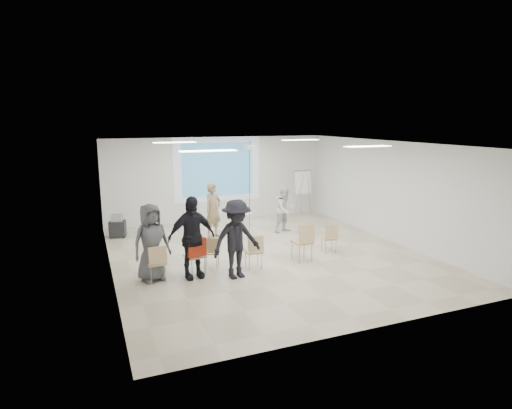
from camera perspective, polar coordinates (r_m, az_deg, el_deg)
name	(u,v)px	position (r m, az deg, el deg)	size (l,w,h in m)	color
floor	(267,257)	(11.70, 1.47, -6.98)	(8.00, 9.00, 0.10)	beige
ceiling	(268,142)	(11.12, 1.56, 8.37)	(8.00, 9.00, 0.10)	white
wall_back	(217,179)	(15.53, -5.18, 3.43)	(8.00, 0.10, 3.00)	silver
wall_left	(106,213)	(10.41, -19.41, -1.09)	(0.10, 9.00, 3.00)	silver
wall_right	(391,191)	(13.42, 17.60, 1.69)	(0.10, 9.00, 3.00)	silver
projection_halo	(218,169)	(15.43, -5.13, 4.69)	(3.20, 0.01, 2.30)	silver
projection_image	(218,169)	(15.41, -5.12, 4.68)	(2.60, 0.01, 1.90)	teal
pedestal_table	(242,223)	(13.45, -1.86, -2.45)	(0.76, 0.76, 0.76)	white
player_left	(213,207)	(13.23, -5.75, -0.31)	(0.71, 0.48, 1.94)	#8E7A57
player_right	(285,207)	(13.87, 3.94, -0.35)	(0.79, 0.63, 1.64)	white
controller_left	(216,195)	(13.45, -5.33, 1.23)	(0.04, 0.13, 0.04)	white
controller_right	(277,198)	(13.96, 2.84, 0.94)	(0.04, 0.13, 0.04)	white
chair_far_left	(157,261)	(9.89, -13.08, -7.30)	(0.43, 0.46, 0.87)	tan
chair_left_mid	(196,253)	(10.16, -7.96, -6.48)	(0.52, 0.54, 0.91)	tan
chair_left_inner	(211,250)	(10.56, -6.02, -6.08)	(0.51, 0.52, 0.80)	tan
chair_center	(254,249)	(10.50, -0.20, -5.96)	(0.43, 0.46, 0.85)	tan
chair_right_inner	(304,239)	(11.09, 6.39, -4.64)	(0.49, 0.53, 0.99)	tan
chair_right_far	(330,236)	(11.90, 9.84, -4.19)	(0.44, 0.46, 0.80)	tan
red_jacket	(197,248)	(9.97, -7.89, -5.72)	(0.45, 0.10, 0.43)	#A92B14
laptop	(211,251)	(10.66, -6.00, -6.16)	(0.29, 0.21, 0.02)	black
audience_left	(191,232)	(9.88, -8.60, -3.58)	(1.28, 0.77, 2.21)	black
audience_mid	(237,234)	(9.79, -2.61, -3.96)	(1.35, 0.74, 2.09)	black
audience_outer	(151,238)	(9.93, -13.83, -4.34)	(0.97, 0.64, 1.99)	#515256
flipchart_easel	(303,182)	(16.04, 6.27, 2.95)	(0.77, 0.58, 1.77)	#94979C
av_cart	(117,227)	(14.00, -17.98, -2.83)	(0.56, 0.49, 0.72)	black
ceiling_projector	(250,152)	(12.56, -0.76, 7.06)	(0.30, 0.25, 3.00)	white
fluor_panel_nw	(175,142)	(12.44, -10.78, 8.13)	(1.20, 0.30, 0.02)	white
fluor_panel_ne	(300,140)	(13.79, 5.93, 8.56)	(1.20, 0.30, 0.02)	white
fluor_panel_sw	(208,151)	(9.04, -6.38, 7.11)	(1.20, 0.30, 0.02)	white
fluor_panel_se	(368,146)	(10.82, 14.65, 7.51)	(1.20, 0.30, 0.02)	white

